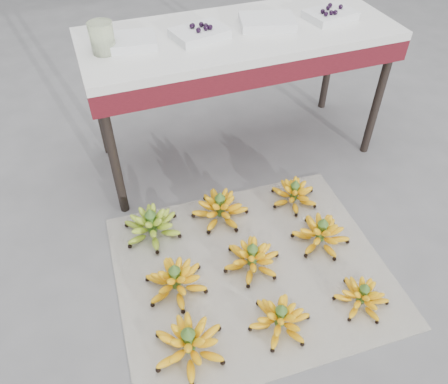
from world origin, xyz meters
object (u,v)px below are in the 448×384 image
object	(u,v)px
bunch_front_right	(362,296)
tray_far_left	(128,42)
bunch_back_center	(220,208)
tray_right	(267,22)
tray_far_right	(330,15)
bunch_mid_left	(176,280)
bunch_mid_center	(252,258)
tray_left	(200,33)
glass_jar	(102,38)
vendor_table	(239,47)
newspaper_mat	(251,269)
bunch_back_right	(294,194)
bunch_back_left	(152,225)
bunch_front_left	(189,343)
bunch_front_center	(280,319)
bunch_mid_right	(321,234)

from	to	relation	value
bunch_front_right	tray_far_left	bearing A→B (deg)	112.20
bunch_back_center	tray_right	size ratio (longest dim) A/B	1.14
bunch_back_center	tray_far_right	distance (m)	1.17
tray_right	tray_far_right	xyz separation A→B (m)	(0.35, -0.03, -0.00)
bunch_mid_left	bunch_mid_center	size ratio (longest dim) A/B	1.33
bunch_front_right	tray_left	xyz separation A→B (m)	(-0.33, 1.20, 0.74)
bunch_front_right	glass_jar	xyz separation A→B (m)	(-0.80, 1.19, 0.79)
tray_right	bunch_back_center	bearing A→B (deg)	-131.36
bunch_front_right	vendor_table	bearing A→B (deg)	88.73
bunch_mid_center	glass_jar	distance (m)	1.22
glass_jar	bunch_front_right	bearing A→B (deg)	-56.24
vendor_table	bunch_mid_center	bearing A→B (deg)	-106.60
newspaper_mat	bunch_back_right	world-z (taller)	bunch_back_right
bunch_back_center	glass_jar	world-z (taller)	glass_jar
bunch_back_left	tray_right	bearing A→B (deg)	31.89
tray_right	bunch_front_left	bearing A→B (deg)	-124.73
bunch_front_left	bunch_front_right	world-z (taller)	bunch_front_left
tray_far_left	glass_jar	xyz separation A→B (m)	(-0.12, -0.03, 0.05)
bunch_front_center	bunch_mid_left	size ratio (longest dim) A/B	0.91
tray_right	glass_jar	size ratio (longest dim) A/B	2.25
bunch_front_center	bunch_back_left	world-z (taller)	bunch_back_left
newspaper_mat	tray_far_right	bearing A→B (deg)	47.77
bunch_front_left	tray_far_left	size ratio (longest dim) A/B	1.22
bunch_mid_left	glass_jar	bearing A→B (deg)	68.97
bunch_mid_right	bunch_back_right	world-z (taller)	bunch_mid_right
bunch_front_right	bunch_mid_right	xyz separation A→B (m)	(0.01, 0.38, 0.01)
tray_far_left	tray_far_right	size ratio (longest dim) A/B	1.01
tray_right	vendor_table	bearing A→B (deg)	178.01
bunch_mid_right	tray_far_left	world-z (taller)	tray_far_left
tray_right	bunch_mid_center	bearing A→B (deg)	-115.39
bunch_front_left	tray_right	world-z (taller)	tray_right
bunch_front_left	bunch_back_left	size ratio (longest dim) A/B	1.16
bunch_mid_center	tray_far_left	world-z (taller)	tray_far_left
glass_jar	bunch_front_center	bearing A→B (deg)	-70.60
bunch_front_center	glass_jar	size ratio (longest dim) A/B	2.44
bunch_back_center	tray_left	bearing A→B (deg)	65.02
bunch_front_center	bunch_back_right	distance (m)	0.77
bunch_mid_left	tray_left	size ratio (longest dim) A/B	1.28
bunch_back_right	tray_far_left	distance (m)	1.15
bunch_front_center	tray_left	bearing A→B (deg)	111.35
bunch_back_right	glass_jar	world-z (taller)	glass_jar
bunch_back_right	bunch_back_left	bearing A→B (deg)	-164.09
newspaper_mat	tray_right	bearing A→B (deg)	64.56
bunch_back_right	bunch_front_left	bearing A→B (deg)	-122.61
bunch_mid_center	bunch_back_left	size ratio (longest dim) A/B	0.95
bunch_back_left	bunch_front_right	bearing A→B (deg)	-42.57
tray_left	bunch_mid_left	bearing A→B (deg)	-116.01
bunch_mid_left	bunch_back_center	distance (m)	0.49
bunch_front_right	tray_right	distance (m)	1.42
bunch_mid_center	vendor_table	bearing A→B (deg)	75.94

